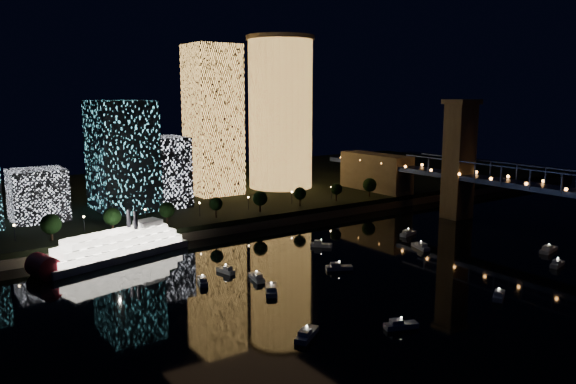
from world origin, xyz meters
The scene contains 11 objects.
ground centered at (0.00, 0.00, 0.00)m, with size 520.00×520.00×0.00m, color black.
far_bank centered at (0.00, 160.00, 2.50)m, with size 420.00×160.00×5.00m, color black.
seawall centered at (0.00, 82.00, 1.50)m, with size 420.00×6.00×3.00m, color #6B5E4C.
tower_cylindrical centered at (31.45, 134.73, 42.86)m, with size 34.00×34.00×75.46m.
tower_rectangular centered at (-5.37, 136.95, 39.90)m, with size 21.93×21.93×69.79m, color #FCB150.
midrise_blocks centered at (-62.69, 123.55, 22.58)m, with size 90.28×29.05×44.70m.
truss_bridge centered at (65.00, 3.72, 16.25)m, with size 13.00×266.00×50.00m.
riverboat centered at (-76.08, 71.29, 3.98)m, with size 52.46×22.41×15.52m.
motorboats centered at (-15.81, 13.56, 0.81)m, with size 117.15×71.65×2.78m.
esplanade_trees centered at (-37.32, 88.00, 10.47)m, with size 166.59×6.69×8.85m.
street_lamps centered at (-34.00, 94.00, 9.02)m, with size 132.70×0.70×5.65m.
Camera 1 is at (-127.57, -102.04, 52.17)m, focal length 35.00 mm.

